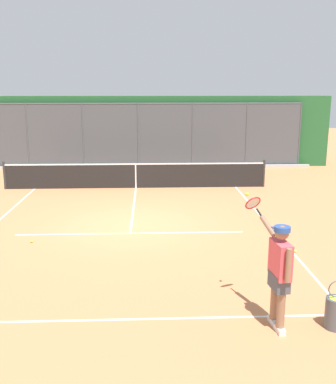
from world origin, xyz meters
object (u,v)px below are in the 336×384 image
object	(u,v)px
tennis_ball_near_net	(295,251)
tennis_ball_near_baseline	(32,241)
tennis_player	(279,268)
ball_basket	(335,311)

from	to	relation	value
tennis_ball_near_net	tennis_ball_near_baseline	world-z (taller)	same
tennis_player	tennis_ball_near_baseline	world-z (taller)	tennis_player
tennis_ball_near_baseline	tennis_player	bearing A→B (deg)	139.70
tennis_ball_near_baseline	ball_basket	distance (m)	7.33
ball_basket	tennis_ball_near_baseline	bearing A→B (deg)	-35.93
tennis_ball_near_net	ball_basket	size ratio (longest dim) A/B	0.08
tennis_player	tennis_ball_near_net	bearing A→B (deg)	-28.94
tennis_ball_near_baseline	ball_basket	world-z (taller)	ball_basket
tennis_ball_near_net	ball_basket	distance (m)	3.40
tennis_ball_near_net	tennis_ball_near_baseline	distance (m)	6.46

